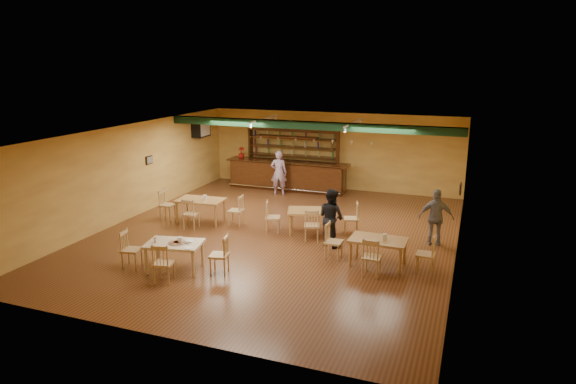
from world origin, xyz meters
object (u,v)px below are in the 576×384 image
at_px(bar_counter, 287,175).
at_px(patron_right_a, 331,217).
at_px(dining_table_b, 312,221).
at_px(patron_bar, 279,173).
at_px(near_table, 175,256).
at_px(dining_table_d, 378,252).
at_px(dining_table_a, 201,210).

relative_size(bar_counter, patron_right_a, 3.04).
bearing_deg(patron_right_a, dining_table_b, -16.02).
height_order(dining_table_b, patron_bar, patron_bar).
bearing_deg(patron_bar, near_table, 76.47).
bearing_deg(bar_counter, patron_right_a, -58.72).
relative_size(dining_table_d, patron_right_a, 0.86).
xyz_separation_m(bar_counter, dining_table_d, (4.78, -6.41, -0.22)).
distance_m(dining_table_d, patron_bar, 7.39).
relative_size(bar_counter, patron_bar, 2.88).
relative_size(dining_table_a, patron_bar, 0.86).
distance_m(near_table, patron_bar, 7.62).
distance_m(dining_table_a, dining_table_b, 3.60).
relative_size(near_table, patron_right_a, 0.82).
height_order(dining_table_a, dining_table_b, dining_table_a).
bearing_deg(patron_right_a, bar_counter, -29.74).
relative_size(dining_table_b, dining_table_d, 1.02).
height_order(near_table, patron_right_a, patron_right_a).
bearing_deg(bar_counter, dining_table_d, -53.28).
xyz_separation_m(near_table, patron_right_a, (3.05, 2.98, 0.45)).
bearing_deg(patron_right_a, dining_table_d, 175.70).
relative_size(dining_table_a, dining_table_d, 1.06).
xyz_separation_m(dining_table_a, dining_table_d, (5.87, -1.58, -0.02)).
bearing_deg(bar_counter, dining_table_b, -61.64).
height_order(dining_table_d, near_table, near_table).
height_order(dining_table_d, patron_right_a, patron_right_a).
bearing_deg(patron_right_a, patron_bar, -25.13).
bearing_deg(dining_table_d, dining_table_a, 166.66).
height_order(near_table, patron_bar, patron_bar).
bearing_deg(near_table, dining_table_d, 12.62).
distance_m(bar_counter, patron_right_a, 6.37).
distance_m(bar_counter, dining_table_a, 4.95).
bearing_deg(dining_table_a, patron_bar, 70.58).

